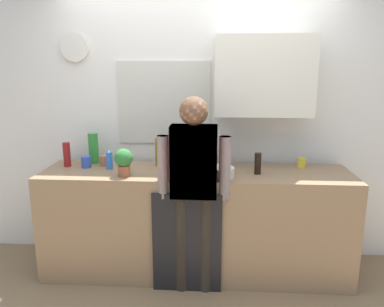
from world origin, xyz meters
name	(u,v)px	position (x,y,z in m)	size (l,w,h in m)	color
ground_plane	(194,288)	(0.00, 0.00, 0.00)	(8.00, 8.00, 0.00)	#8C6D4C
kitchen_counter	(196,222)	(0.00, 0.30, 0.47)	(2.66, 0.64, 0.94)	#937251
dishwasher_panel	(187,244)	(-0.05, -0.03, 0.42)	(0.56, 0.02, 0.84)	black
back_wall_assembly	(206,116)	(0.07, 0.70, 1.37)	(4.26, 0.42, 2.60)	white
coffee_maker	(207,151)	(0.09, 0.47, 1.08)	(0.20, 0.20, 0.33)	black
bottle_olive_oil	(159,152)	(-0.35, 0.46, 1.06)	(0.06, 0.06, 0.25)	olive
bottle_dark_sauce	(258,164)	(0.52, 0.25, 1.03)	(0.06, 0.06, 0.18)	black
bottle_clear_soda	(93,148)	(-0.96, 0.52, 1.08)	(0.09, 0.09, 0.28)	#2D8C33
bottle_red_vinegar	(67,154)	(-1.17, 0.39, 1.05)	(0.06, 0.06, 0.22)	maroon
cup_yellow_cup	(302,163)	(0.94, 0.49, 0.98)	(0.07, 0.07, 0.09)	yellow
cup_blue_mug	(86,162)	(-0.98, 0.36, 0.99)	(0.08, 0.08, 0.10)	#3351B2
cup_terracotta_mug	(104,161)	(-0.84, 0.44, 0.98)	(0.08, 0.08, 0.09)	#B26647
mixing_bowl	(221,172)	(0.21, 0.15, 0.98)	(0.22, 0.22, 0.08)	white
potted_plant	(124,160)	(-0.58, 0.12, 1.07)	(0.15, 0.15, 0.23)	#9E5638
dish_soap	(109,160)	(-0.76, 0.32, 1.01)	(0.06, 0.06, 0.18)	blue
person_at_sink	(194,180)	(0.00, 0.00, 0.95)	(0.57, 0.22, 1.60)	brown
person_guest	(194,180)	(0.00, 0.00, 0.95)	(0.57, 0.22, 1.60)	brown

